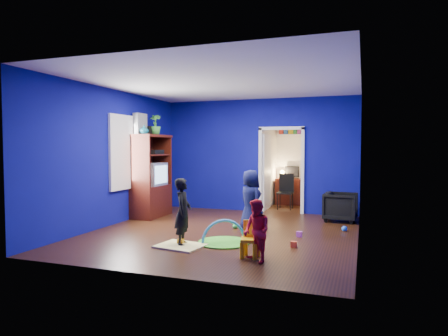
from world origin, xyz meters
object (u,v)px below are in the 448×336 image
(play_mat, at_px, (224,242))
(toddler_red, at_px, (257,231))
(kid_chair, at_px, (250,241))
(child_navy, at_px, (251,201))
(child_black, at_px, (183,212))
(vase, at_px, (144,130))
(folding_chair, at_px, (285,192))
(armchair, at_px, (341,207))
(tv_armoire, at_px, (151,176))
(crt_tv, at_px, (153,174))
(hopper_ball, at_px, (251,220))
(study_desk, at_px, (291,192))

(play_mat, bearing_deg, toddler_red, -48.25)
(kid_chair, bearing_deg, child_navy, 92.38)
(child_black, bearing_deg, child_navy, -42.77)
(vase, relative_size, folding_chair, 0.23)
(child_navy, height_order, kid_chair, child_navy)
(vase, relative_size, play_mat, 0.24)
(kid_chair, xyz_separation_m, folding_chair, (-0.38, 4.83, 0.21))
(play_mat, bearing_deg, armchair, 57.27)
(tv_armoire, bearing_deg, kid_chair, -39.73)
(vase, bearing_deg, play_mat, -32.90)
(crt_tv, relative_size, hopper_ball, 1.85)
(play_mat, relative_size, folding_chair, 0.98)
(child_black, distance_m, crt_tv, 3.01)
(armchair, xyz_separation_m, study_desk, (-1.50, 2.27, 0.05))
(armchair, relative_size, vase, 3.37)
(hopper_ball, distance_m, study_desk, 3.79)
(study_desk, bearing_deg, kid_chair, -86.29)
(child_navy, distance_m, tv_armoire, 2.87)
(armchair, height_order, crt_tv, crt_tv)
(crt_tv, bearing_deg, tv_armoire, 180.00)
(toddler_red, relative_size, folding_chair, 0.99)
(hopper_ball, bearing_deg, study_desk, 87.57)
(child_navy, height_order, tv_armoire, tv_armoire)
(tv_armoire, bearing_deg, vase, -90.00)
(armchair, xyz_separation_m, hopper_ball, (-1.66, -1.51, -0.14))
(armchair, distance_m, hopper_ball, 2.25)
(child_navy, distance_m, crt_tv, 2.84)
(vase, height_order, crt_tv, vase)
(child_black, xyz_separation_m, crt_tv, (-1.88, 2.31, 0.45))
(armchair, distance_m, crt_tv, 4.42)
(child_navy, xyz_separation_m, folding_chair, (0.11, 3.07, -0.15))
(child_black, relative_size, play_mat, 1.27)
(toddler_red, relative_size, hopper_ball, 2.41)
(tv_armoire, bearing_deg, study_desk, 48.07)
(kid_chair, relative_size, study_desk, 0.57)
(toddler_red, distance_m, kid_chair, 0.32)
(toddler_red, relative_size, tv_armoire, 0.46)
(kid_chair, xyz_separation_m, play_mat, (-0.68, 0.73, -0.24))
(crt_tv, xyz_separation_m, study_desk, (2.78, 3.14, -0.65))
(child_black, distance_m, child_navy, 1.62)
(crt_tv, bearing_deg, armchair, 11.50)
(toddler_red, height_order, kid_chair, toddler_red)
(study_desk, bearing_deg, tv_armoire, -131.93)
(child_navy, xyz_separation_m, study_desk, (0.11, 4.03, -0.24))
(play_mat, height_order, folding_chair, folding_chair)
(child_navy, height_order, study_desk, child_navy)
(folding_chair, bearing_deg, child_black, -101.34)
(armchair, xyz_separation_m, play_mat, (-1.80, -2.80, -0.31))
(kid_chair, bearing_deg, armchair, 59.31)
(armchair, bearing_deg, hopper_ball, 136.07)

